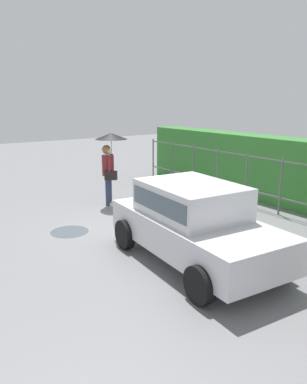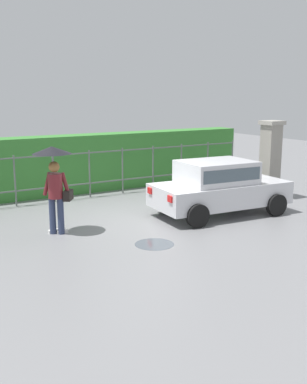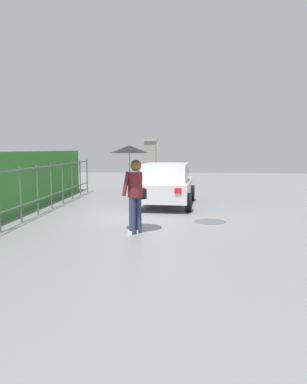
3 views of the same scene
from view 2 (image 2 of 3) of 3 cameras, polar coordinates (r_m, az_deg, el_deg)
name	(u,v)px [view 2 (image 2 of 3)]	position (r m, az deg, el deg)	size (l,w,h in m)	color
ground_plane	(143,219)	(12.22, -1.34, -3.38)	(40.00, 40.00, 0.00)	slate
car	(219,185)	(12.67, 8.00, 0.80)	(3.84, 2.08, 1.48)	silver
pedestrian	(54,172)	(10.96, -12.07, 2.39)	(0.91, 0.91, 2.05)	#2D3856
gate_pillar	(270,159)	(14.96, 14.12, 3.97)	(0.60, 0.60, 2.42)	gray
fence_section	(106,170)	(15.03, -5.81, 2.70)	(10.59, 0.05, 1.50)	#59605B
hedge_row	(94,162)	(15.89, -7.35, 3.63)	(11.54, 0.90, 1.90)	#387F33
puddle_near	(154,244)	(10.25, 0.11, -6.42)	(0.87, 0.87, 0.00)	#4C545B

